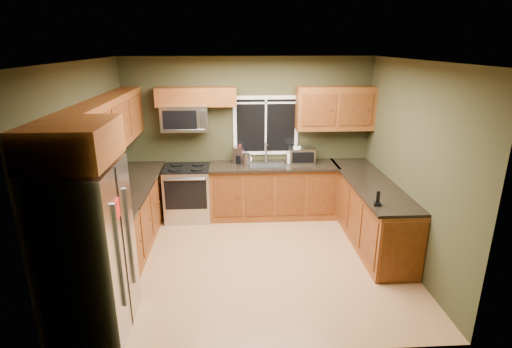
{
  "coord_description": "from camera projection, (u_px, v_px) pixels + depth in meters",
  "views": [
    {
      "loc": [
        -0.25,
        -4.96,
        2.9
      ],
      "look_at": [
        0.05,
        0.35,
        1.15
      ],
      "focal_mm": 28.0,
      "sensor_mm": 36.0,
      "label": 1
    }
  ],
  "objects": [
    {
      "name": "floor",
      "position": [
        254.0,
        259.0,
        5.62
      ],
      "size": [
        4.2,
        4.2,
        0.0
      ],
      "primitive_type": "plane",
      "color": "#A57448",
      "rests_on": "ground"
    },
    {
      "name": "base_cabinets_left",
      "position": [
        129.0,
        219.0,
        5.84
      ],
      "size": [
        0.6,
        2.65,
        0.9
      ],
      "primitive_type": "cube",
      "color": "brown",
      "rests_on": "ground"
    },
    {
      "name": "toaster_oven",
      "position": [
        301.0,
        155.0,
        6.82
      ],
      "size": [
        0.44,
        0.34,
        0.27
      ],
      "color": "#B7B7BC",
      "rests_on": "countertop_back"
    },
    {
      "name": "upper_cabinets_back_right",
      "position": [
        335.0,
        108.0,
        6.67
      ],
      "size": [
        1.3,
        0.33,
        0.72
      ],
      "primitive_type": "cube",
      "color": "brown",
      "rests_on": "back_wall"
    },
    {
      "name": "upper_cabinets_back_left",
      "position": [
        196.0,
        97.0,
        6.48
      ],
      "size": [
        1.3,
        0.33,
        0.3
      ],
      "primitive_type": "cube",
      "color": "brown",
      "rests_on": "back_wall"
    },
    {
      "name": "range",
      "position": [
        188.0,
        193.0,
        6.81
      ],
      "size": [
        0.76,
        0.69,
        0.94
      ],
      "color": "#B7B7BC",
      "rests_on": "ground"
    },
    {
      "name": "back_wall",
      "position": [
        248.0,
        137.0,
        6.91
      ],
      "size": [
        4.2,
        0.0,
        4.2
      ],
      "primitive_type": "plane",
      "rotation": [
        1.57,
        0.0,
        0.0
      ],
      "color": "#34341E",
      "rests_on": "ground"
    },
    {
      "name": "window",
      "position": [
        266.0,
        125.0,
        6.84
      ],
      "size": [
        1.12,
        0.03,
        1.02
      ],
      "color": "white",
      "rests_on": "back_wall"
    },
    {
      "name": "microwave",
      "position": [
        185.0,
        118.0,
        6.55
      ],
      "size": [
        0.76,
        0.41,
        0.42
      ],
      "color": "#B7B7BC",
      "rests_on": "back_wall"
    },
    {
      "name": "upper_cabinets_left",
      "position": [
        109.0,
        124.0,
        5.39
      ],
      "size": [
        0.33,
        2.65,
        0.72
      ],
      "primitive_type": "cube",
      "color": "brown",
      "rests_on": "left_wall"
    },
    {
      "name": "soap_bottle_c",
      "position": [
        249.0,
        158.0,
        6.87
      ],
      "size": [
        0.14,
        0.14,
        0.15
      ],
      "primitive_type": "imported",
      "rotation": [
        0.0,
        0.0,
        0.15
      ],
      "color": "white",
      "rests_on": "countertop_back"
    },
    {
      "name": "ceiling",
      "position": [
        254.0,
        61.0,
        4.78
      ],
      "size": [
        4.2,
        4.2,
        0.0
      ],
      "primitive_type": "plane",
      "rotation": [
        3.14,
        0.0,
        0.0
      ],
      "color": "white",
      "rests_on": "back_wall"
    },
    {
      "name": "soap_bottle_b",
      "position": [
        290.0,
        157.0,
        6.8
      ],
      "size": [
        0.1,
        0.1,
        0.21
      ],
      "primitive_type": "imported",
      "rotation": [
        0.0,
        0.0,
        -0.04
      ],
      "color": "white",
      "rests_on": "countertop_back"
    },
    {
      "name": "countertop_back",
      "position": [
        274.0,
        166.0,
        6.76
      ],
      "size": [
        2.17,
        0.65,
        0.04
      ],
      "primitive_type": "cube",
      "color": "black",
      "rests_on": "base_cabinets_back"
    },
    {
      "name": "kettle",
      "position": [
        246.0,
        159.0,
        6.69
      ],
      "size": [
        0.16,
        0.16,
        0.24
      ],
      "color": "#B7B7BC",
      "rests_on": "countertop_back"
    },
    {
      "name": "base_cabinets_back",
      "position": [
        273.0,
        191.0,
        6.93
      ],
      "size": [
        2.17,
        0.6,
        0.9
      ],
      "primitive_type": "cube",
      "color": "brown",
      "rests_on": "ground"
    },
    {
      "name": "countertop_left",
      "position": [
        128.0,
        189.0,
        5.69
      ],
      "size": [
        0.65,
        2.65,
        0.04
      ],
      "primitive_type": "cube",
      "color": "black",
      "rests_on": "base_cabinets_left"
    },
    {
      "name": "coffee_maker",
      "position": [
        239.0,
        155.0,
        6.83
      ],
      "size": [
        0.21,
        0.25,
        0.28
      ],
      "color": "slate",
      "rests_on": "countertop_back"
    },
    {
      "name": "right_wall",
      "position": [
        411.0,
        165.0,
        5.32
      ],
      "size": [
        0.0,
        3.6,
        3.6
      ],
      "primitive_type": "plane",
      "rotation": [
        1.57,
        0.0,
        -1.57
      ],
      "color": "#34341E",
      "rests_on": "ground"
    },
    {
      "name": "cordless_phone",
      "position": [
        378.0,
        201.0,
        5.04
      ],
      "size": [
        0.1,
        0.1,
        0.19
      ],
      "color": "black",
      "rests_on": "countertop_peninsula"
    },
    {
      "name": "upper_cabinet_over_fridge",
      "position": [
        72.0,
        143.0,
        3.66
      ],
      "size": [
        0.72,
        0.9,
        0.38
      ],
      "primitive_type": "cube",
      "color": "brown",
      "rests_on": "left_wall"
    },
    {
      "name": "countertop_peninsula",
      "position": [
        370.0,
        182.0,
        5.95
      ],
      "size": [
        0.65,
        2.5,
        0.04
      ],
      "primitive_type": "cube",
      "color": "black",
      "rests_on": "base_cabinets_peninsula"
    },
    {
      "name": "paper_towel_roll",
      "position": [
        297.0,
        155.0,
        6.74
      ],
      "size": [
        0.16,
        0.16,
        0.34
      ],
      "color": "white",
      "rests_on": "countertop_back"
    },
    {
      "name": "base_cabinets_peninsula",
      "position": [
        369.0,
        211.0,
        6.09
      ],
      "size": [
        0.6,
        2.52,
        0.9
      ],
      "color": "brown",
      "rests_on": "ground"
    },
    {
      "name": "front_wall",
      "position": [
        264.0,
        229.0,
        3.49
      ],
      "size": [
        4.2,
        0.0,
        4.2
      ],
      "primitive_type": "plane",
      "rotation": [
        -1.57,
        0.0,
        0.0
      ],
      "color": "#34341E",
      "rests_on": "ground"
    },
    {
      "name": "sink",
      "position": [
        267.0,
        164.0,
        6.76
      ],
      "size": [
        0.6,
        0.42,
        0.36
      ],
      "color": "slate",
      "rests_on": "countertop_back"
    },
    {
      "name": "left_wall",
      "position": [
        90.0,
        171.0,
        5.09
      ],
      "size": [
        0.0,
        3.6,
        3.6
      ],
      "primitive_type": "plane",
      "rotation": [
        1.57,
        0.0,
        1.57
      ],
      "color": "#34341E",
      "rests_on": "ground"
    },
    {
      "name": "refrigerator",
      "position": [
        88.0,
        252.0,
        4.02
      ],
      "size": [
        0.74,
        0.9,
        1.8
      ],
      "color": "#B7B7BC",
      "rests_on": "ground"
    },
    {
      "name": "soap_bottle_a",
      "position": [
        240.0,
        154.0,
        6.8
      ],
      "size": [
        0.13,
        0.13,
        0.32
      ],
      "primitive_type": "imported",
      "rotation": [
        0.0,
        0.0,
        -0.08
      ],
      "color": "red",
      "rests_on": "countertop_back"
    }
  ]
}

